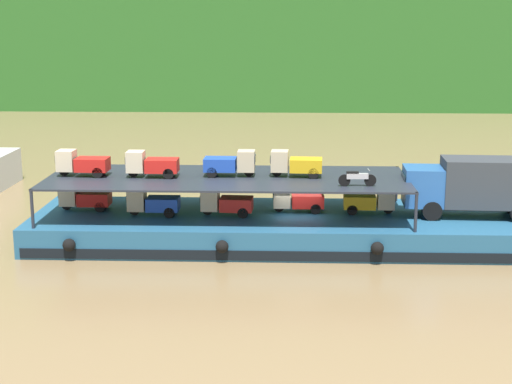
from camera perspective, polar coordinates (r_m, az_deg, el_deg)
ground_plane at (r=41.39m, az=3.13°, el=-3.67°), size 400.00×400.00×0.00m
cargo_barge at (r=41.17m, az=3.15°, el=-2.68°), size 28.30×8.09×1.50m
covered_lorry at (r=41.70m, az=15.89°, el=0.50°), size 7.92×2.56×3.10m
cargo_rack at (r=40.66m, az=-2.17°, el=1.03°), size 19.10×6.77×2.00m
mini_truck_lower_stern at (r=42.77m, az=-12.67°, el=-0.40°), size 2.75×1.22×1.38m
mini_truck_lower_aft at (r=40.94m, az=-7.71°, el=-0.78°), size 2.75×1.22×1.38m
mini_truck_lower_mid at (r=40.58m, az=-2.26°, el=-0.80°), size 2.80×1.30×1.38m
mini_truck_lower_fore at (r=41.36m, az=3.09°, el=-0.55°), size 2.77×1.26×1.38m
mini_truck_lower_bow at (r=41.48m, az=8.49°, el=-0.63°), size 2.78×1.27×1.38m
mini_truck_upper_stern at (r=41.88m, az=-12.83°, el=2.11°), size 2.76×1.24×1.38m
mini_truck_upper_mid at (r=40.91m, az=-7.79°, el=2.07°), size 2.74×1.21×1.38m
mini_truck_upper_fore at (r=40.80m, az=-1.90°, el=2.15°), size 2.76×1.23×1.38m
mini_truck_upper_bow at (r=40.71m, az=2.95°, el=2.12°), size 2.79×1.29×1.38m
motorcycle_upper_port at (r=38.63m, az=7.53°, el=1.06°), size 1.90×0.55×0.87m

